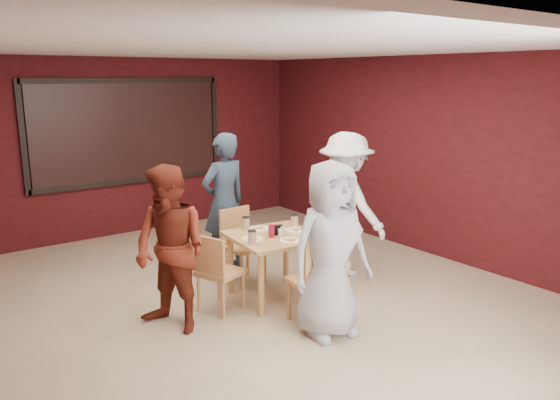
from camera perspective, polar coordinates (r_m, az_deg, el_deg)
floor at (r=6.40m, az=-3.03°, el=-10.29°), size 7.00×7.00×0.00m
window_blinds at (r=9.01m, az=-15.52°, el=6.89°), size 3.00×0.02×1.50m
dining_table at (r=6.23m, az=-0.57°, el=-4.47°), size 1.05×1.05×0.90m
chair_front at (r=5.57m, az=3.92°, el=-8.10°), size 0.50×0.50×0.92m
chair_back at (r=6.81m, az=-4.14°, el=-4.24°), size 0.47×0.47×0.91m
chair_left at (r=5.91m, az=-6.70°, el=-7.16°), size 0.54×0.54×0.88m
chair_right at (r=6.74m, az=5.03°, el=-4.90°), size 0.41×0.41×0.82m
diner_front at (r=5.31m, az=5.30°, el=-5.20°), size 0.92×0.67×1.75m
diner_back at (r=7.11m, az=-5.86°, el=-0.26°), size 0.70×0.50×1.81m
diner_left at (r=5.50m, az=-11.37°, el=-5.10°), size 0.89×0.99×1.68m
diner_right at (r=6.97m, az=6.87°, el=-0.48°), size 0.78×1.24×1.83m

